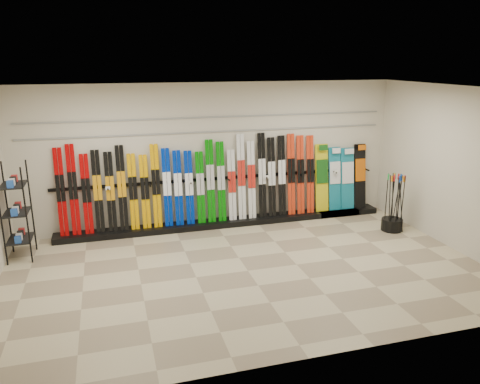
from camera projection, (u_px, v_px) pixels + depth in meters
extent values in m
plane|color=gray|center=(248.00, 271.00, 7.91)|extent=(8.00, 8.00, 0.00)
plane|color=beige|center=(213.00, 155.00, 9.80)|extent=(8.00, 0.00, 8.00)
plane|color=beige|center=(457.00, 169.00, 8.55)|extent=(0.00, 5.00, 5.00)
plane|color=silver|center=(249.00, 90.00, 7.08)|extent=(8.00, 8.00, 0.00)
cube|color=black|center=(227.00, 222.00, 10.06)|extent=(8.00, 0.40, 0.12)
cube|color=#9D0203|center=(61.00, 192.00, 8.98)|extent=(0.17, 0.23, 1.72)
cube|color=#9D0203|center=(73.00, 190.00, 9.04)|extent=(0.17, 0.23, 1.77)
cube|color=#9D0203|center=(87.00, 194.00, 9.12)|extent=(0.17, 0.21, 1.57)
cube|color=black|center=(98.00, 192.00, 9.17)|extent=(0.17, 0.22, 1.64)
cube|color=black|center=(110.00, 192.00, 9.24)|extent=(0.17, 0.21, 1.59)
cube|color=black|center=(122.00, 188.00, 9.29)|extent=(0.17, 0.22, 1.71)
cube|color=#D99700|center=(133.00, 192.00, 9.36)|extent=(0.17, 0.20, 1.53)
cube|color=#D99700|center=(145.00, 192.00, 9.42)|extent=(0.17, 0.20, 1.49)
cube|color=#D99700|center=(156.00, 186.00, 9.47)|extent=(0.17, 0.22, 1.69)
cube|color=#00239D|center=(167.00, 188.00, 9.53)|extent=(0.17, 0.21, 1.60)
cube|color=#00239D|center=(178.00, 188.00, 9.60)|extent=(0.17, 0.21, 1.55)
cube|color=#00239D|center=(189.00, 188.00, 9.66)|extent=(0.17, 0.20, 1.53)
cube|color=#066F06|center=(200.00, 188.00, 9.72)|extent=(0.17, 0.20, 1.50)
cube|color=#066F06|center=(210.00, 181.00, 9.76)|extent=(0.17, 0.23, 1.73)
cube|color=#066F06|center=(221.00, 182.00, 9.83)|extent=(0.17, 0.22, 1.68)
cube|color=silver|center=(232.00, 185.00, 9.90)|extent=(0.17, 0.20, 1.50)
cube|color=silver|center=(241.00, 177.00, 9.94)|extent=(0.17, 0.24, 1.81)
cube|color=silver|center=(251.00, 180.00, 10.01)|extent=(0.17, 0.22, 1.66)
cube|color=black|center=(262.00, 176.00, 10.06)|extent=(0.17, 0.24, 1.82)
cube|color=black|center=(272.00, 177.00, 10.12)|extent=(0.17, 0.23, 1.71)
cube|color=black|center=(282.00, 176.00, 10.18)|extent=(0.17, 0.23, 1.74)
cube|color=red|center=(291.00, 175.00, 10.24)|extent=(0.17, 0.23, 1.77)
cube|color=red|center=(301.00, 175.00, 10.30)|extent=(0.17, 0.23, 1.73)
cube|color=red|center=(310.00, 174.00, 10.37)|extent=(0.17, 0.23, 1.72)
cube|color=gold|center=(322.00, 178.00, 10.49)|extent=(0.30, 0.23, 1.51)
cube|color=#14728C|center=(335.00, 179.00, 10.58)|extent=(0.29, 0.22, 1.42)
cube|color=#14728C|center=(347.00, 179.00, 10.67)|extent=(0.32, 0.22, 1.39)
cube|color=black|center=(360.00, 176.00, 10.75)|extent=(0.28, 0.23, 1.46)
cube|color=black|center=(17.00, 212.00, 8.22)|extent=(0.40, 0.60, 1.72)
cylinder|color=black|center=(392.00, 225.00, 9.74)|extent=(0.43, 0.43, 0.25)
cylinder|color=black|center=(396.00, 201.00, 9.66)|extent=(0.11, 0.04, 1.18)
cylinder|color=black|center=(401.00, 204.00, 9.47)|extent=(0.13, 0.13, 1.17)
cylinder|color=black|center=(398.00, 203.00, 9.54)|extent=(0.11, 0.09, 1.18)
cylinder|color=black|center=(386.00, 202.00, 9.64)|extent=(0.09, 0.15, 1.17)
cylinder|color=black|center=(402.00, 204.00, 9.52)|extent=(0.03, 0.05, 1.18)
cylinder|color=black|center=(390.00, 204.00, 9.49)|extent=(0.03, 0.15, 1.17)
cylinder|color=black|center=(399.00, 202.00, 9.61)|extent=(0.07, 0.14, 1.17)
cylinder|color=black|center=(392.00, 201.00, 9.70)|extent=(0.04, 0.11, 1.18)
cylinder|color=black|center=(392.00, 203.00, 9.53)|extent=(0.10, 0.11, 1.18)
cylinder|color=black|center=(392.00, 201.00, 9.67)|extent=(0.06, 0.10, 1.18)
cylinder|color=black|center=(397.00, 205.00, 9.44)|extent=(0.12, 0.12, 1.17)
cube|color=gray|center=(213.00, 132.00, 9.64)|extent=(7.60, 0.02, 0.03)
cube|color=gray|center=(213.00, 117.00, 9.56)|extent=(7.60, 0.02, 0.03)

